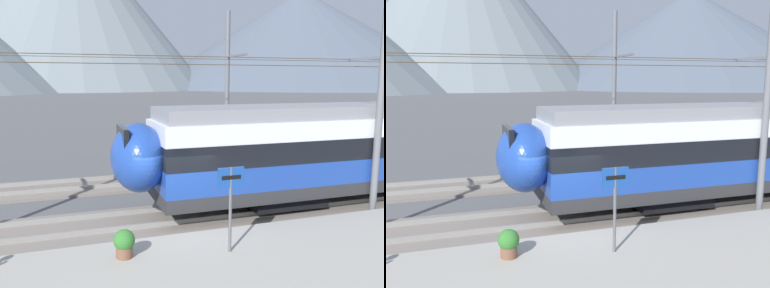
% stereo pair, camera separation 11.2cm
% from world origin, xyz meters
% --- Properties ---
extents(ground_plane, '(400.00, 400.00, 0.00)m').
position_xyz_m(ground_plane, '(0.00, 0.00, 0.00)').
color(ground_plane, '#565659').
extents(track_near, '(120.00, 3.00, 0.28)m').
position_xyz_m(track_near, '(0.00, 1.23, 0.07)').
color(track_near, slate).
rests_on(track_near, ground).
extents(track_far, '(120.00, 3.00, 0.28)m').
position_xyz_m(track_far, '(0.00, 6.50, 0.07)').
color(track_far, slate).
rests_on(track_far, ground).
extents(catenary_mast_mid, '(41.43, 1.87, 7.12)m').
position_xyz_m(catenary_mast_mid, '(7.28, -0.23, 3.73)').
color(catenary_mast_mid, slate).
rests_on(catenary_mast_mid, ground).
extents(catenary_mast_far_side, '(41.43, 2.48, 8.36)m').
position_xyz_m(catenary_mast_far_side, '(5.41, 8.52, 4.34)').
color(catenary_mast_far_side, slate).
rests_on(catenary_mast_far_side, ground).
extents(platform_sign, '(0.70, 0.08, 2.24)m').
position_xyz_m(platform_sign, '(0.82, -2.37, 2.00)').
color(platform_sign, '#59595B').
rests_on(platform_sign, platform_slab).
extents(potted_plant_platform_edge, '(0.54, 0.54, 0.72)m').
position_xyz_m(potted_plant_platform_edge, '(-1.83, -1.86, 0.75)').
color(potted_plant_platform_edge, brown).
rests_on(potted_plant_platform_edge, platform_slab).
extents(mountain_central_peak, '(139.80, 139.80, 83.34)m').
position_xyz_m(mountain_central_peak, '(4.72, 208.51, 41.67)').
color(mountain_central_peak, slate).
rests_on(mountain_central_peak, ground).
extents(mountain_right_ridge, '(182.22, 182.22, 55.79)m').
position_xyz_m(mountain_right_ridge, '(130.65, 195.12, 27.90)').
color(mountain_right_ridge, '#515B6B').
rests_on(mountain_right_ridge, ground).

